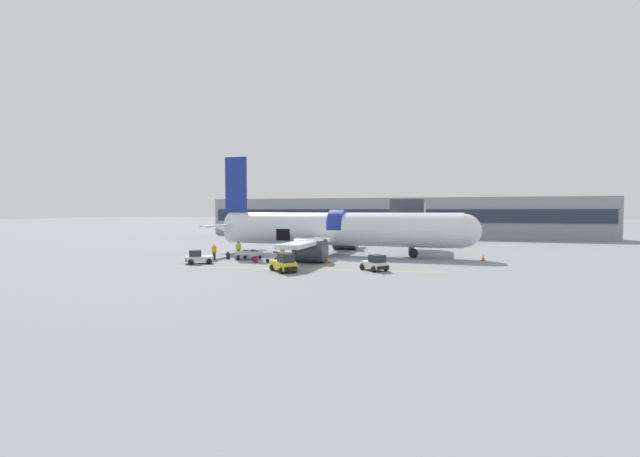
% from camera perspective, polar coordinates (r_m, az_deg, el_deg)
% --- Properties ---
extents(ground_plane, '(500.00, 500.00, 0.00)m').
position_cam_1_polar(ground_plane, '(46.37, 2.56, -4.28)').
color(ground_plane, gray).
extents(apron_marking_line, '(25.36, 3.74, 0.01)m').
position_cam_1_polar(apron_marking_line, '(39.56, -2.14, -5.44)').
color(apron_marking_line, yellow).
rests_on(apron_marking_line, ground_plane).
extents(terminal_strip, '(79.56, 8.45, 7.92)m').
position_cam_1_polar(terminal_strip, '(90.45, 9.83, 1.49)').
color(terminal_strip, gray).
rests_on(terminal_strip, ground_plane).
extents(jet_bridge_stub, '(3.94, 12.00, 6.76)m').
position_cam_1_polar(jet_bridge_stub, '(56.67, 11.96, 1.87)').
color(jet_bridge_stub, '#4C4C51').
rests_on(jet_bridge_stub, ground_plane).
extents(airplane, '(32.79, 27.72, 12.26)m').
position_cam_1_polar(airplane, '(51.33, 1.94, -0.18)').
color(airplane, silver).
rests_on(airplane, ground_plane).
extents(baggage_tug_lead, '(3.18, 3.19, 1.66)m').
position_cam_1_polar(baggage_tug_lead, '(37.97, -4.83, -4.72)').
color(baggage_tug_lead, yellow).
rests_on(baggage_tug_lead, ground_plane).
extents(baggage_tug_mid, '(3.03, 2.72, 1.39)m').
position_cam_1_polar(baggage_tug_mid, '(45.35, -15.89, -3.76)').
color(baggage_tug_mid, silver).
rests_on(baggage_tug_mid, ground_plane).
extents(baggage_tug_rear, '(2.83, 2.77, 1.45)m').
position_cam_1_polar(baggage_tug_rear, '(38.85, 7.34, -4.69)').
color(baggage_tug_rear, silver).
rests_on(baggage_tug_rear, ground_plane).
extents(baggage_cart_loading, '(3.53, 2.15, 1.08)m').
position_cam_1_polar(baggage_cart_loading, '(47.80, -9.28, -3.45)').
color(baggage_cart_loading, '#B7BABF').
rests_on(baggage_cart_loading, ground_plane).
extents(baggage_cart_queued, '(3.49, 2.26, 1.13)m').
position_cam_1_polar(baggage_cart_queued, '(44.71, -5.54, -3.86)').
color(baggage_cart_queued, '#999BA0').
rests_on(baggage_cart_queued, ground_plane).
extents(ground_crew_loader_a, '(0.53, 0.62, 1.79)m').
position_cam_1_polar(ground_crew_loader_a, '(47.84, -13.94, -3.01)').
color(ground_crew_loader_a, '#1E2338').
rests_on(ground_crew_loader_a, ground_plane).
extents(ground_crew_loader_b, '(0.51, 0.51, 1.61)m').
position_cam_1_polar(ground_crew_loader_b, '(46.97, -5.03, -3.16)').
color(ground_crew_loader_b, '#1E2338').
rests_on(ground_crew_loader_b, ground_plane).
extents(ground_crew_driver, '(0.58, 0.58, 1.84)m').
position_cam_1_polar(ground_crew_driver, '(50.79, -10.81, -2.64)').
color(ground_crew_driver, '#2D2D33').
rests_on(ground_crew_driver, ground_plane).
extents(suitcase_on_tarmac_upright, '(0.38, 0.23, 0.81)m').
position_cam_1_polar(suitcase_on_tarmac_upright, '(48.73, -12.16, -3.59)').
color(suitcase_on_tarmac_upright, black).
rests_on(suitcase_on_tarmac_upright, ground_plane).
extents(suitcase_on_tarmac_spare, '(0.48, 0.39, 0.72)m').
position_cam_1_polar(suitcase_on_tarmac_spare, '(44.76, -8.61, -4.16)').
color(suitcase_on_tarmac_spare, '#721951').
rests_on(suitcase_on_tarmac_spare, ground_plane).
extents(safety_cone_nose, '(0.47, 0.47, 0.65)m').
position_cam_1_polar(safety_cone_nose, '(49.56, 20.94, -3.66)').
color(safety_cone_nose, black).
rests_on(safety_cone_nose, ground_plane).
extents(safety_cone_engine_left, '(0.56, 0.56, 0.71)m').
position_cam_1_polar(safety_cone_engine_left, '(37.94, -3.95, -5.28)').
color(safety_cone_engine_left, black).
rests_on(safety_cone_engine_left, ground_plane).
extents(safety_cone_wingtip, '(0.59, 0.59, 0.65)m').
position_cam_1_polar(safety_cone_wingtip, '(44.34, 0.99, -4.20)').
color(safety_cone_wingtip, black).
rests_on(safety_cone_wingtip, ground_plane).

